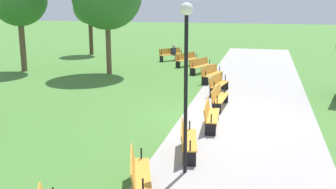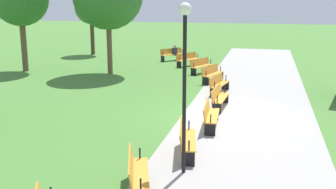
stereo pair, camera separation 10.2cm
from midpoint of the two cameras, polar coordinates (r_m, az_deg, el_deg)
ground_plane at (r=16.31m, az=7.06°, el=-3.12°), size 120.00×120.00×0.00m
path_paving at (r=16.23m, az=11.18°, el=-3.35°), size 45.09×5.16×0.01m
bench_0 at (r=30.63m, az=0.67°, el=5.65°), size 1.82×1.62×0.89m
bench_1 at (r=28.14m, az=2.86°, el=4.94°), size 1.92×1.46×0.89m
bench_2 at (r=25.56m, az=4.76°, el=4.05°), size 1.99×1.27×0.89m
bench_3 at (r=22.91m, az=6.26°, el=2.93°), size 2.02×1.06×0.89m
bench_4 at (r=20.22m, az=7.18°, el=1.51°), size 2.03×0.83×0.89m
bench_5 at (r=17.52m, az=7.27°, el=-0.34°), size 2.00×0.60×0.89m
bench_6 at (r=14.87m, az=6.05°, el=-2.80°), size 2.00×0.60×0.89m
bench_7 at (r=12.34m, az=2.74°, el=-6.16°), size 2.03×0.83×0.89m
bench_8 at (r=10.08m, az=-4.10°, el=-10.80°), size 2.02×1.06×0.89m
person_seated at (r=30.63m, az=1.16°, el=5.94°), size 0.56×0.59×1.20m
tree_0 at (r=34.25m, az=-10.53°, el=11.73°), size 2.64×2.64×5.10m
lamp_post at (r=10.41m, az=2.61°, el=4.89°), size 0.32×0.32×4.48m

